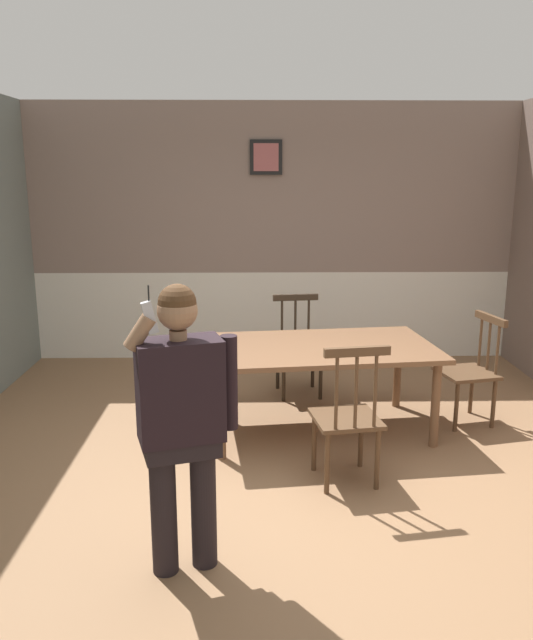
{
  "coord_description": "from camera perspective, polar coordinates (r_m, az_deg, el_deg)",
  "views": [
    {
      "loc": [
        -0.21,
        -4.13,
        2.12
      ],
      "look_at": [
        -0.14,
        -0.46,
        1.26
      ],
      "focal_mm": 35.62,
      "sensor_mm": 36.0,
      "label": 1
    }
  ],
  "objects": [
    {
      "name": "chair_by_doorway",
      "position": [
        4.43,
        7.3,
        -8.6
      ],
      "size": [
        0.5,
        0.5,
        1.03
      ],
      "rotation": [
        0.0,
        0.0,
        0.16
      ],
      "color": "#513823",
      "rests_on": "ground_plane"
    },
    {
      "name": "person_figure",
      "position": [
        3.36,
        -7.6,
        -8.24
      ],
      "size": [
        0.56,
        0.36,
        1.59
      ],
      "rotation": [
        0.0,
        0.0,
        3.44
      ],
      "color": "black",
      "rests_on": "ground_plane"
    },
    {
      "name": "chair_near_window",
      "position": [
        6.18,
        2.86,
        -2.42
      ],
      "size": [
        0.5,
        0.5,
        0.95
      ],
      "rotation": [
        0.0,
        0.0,
        3.26
      ],
      "color": "#2D2319",
      "rests_on": "ground_plane"
    },
    {
      "name": "ground_plane",
      "position": [
        4.65,
        1.64,
        -14.02
      ],
      "size": [
        6.81,
        6.81,
        0.0
      ],
      "primitive_type": "plane",
      "color": "#846042"
    },
    {
      "name": "room_back_partition",
      "position": [
        7.27,
        0.55,
        7.34
      ],
      "size": [
        5.54,
        0.17,
        2.88
      ],
      "color": "gray",
      "rests_on": "ground_plane"
    },
    {
      "name": "chair_at_table_head",
      "position": [
        5.72,
        17.82,
        -4.34
      ],
      "size": [
        0.52,
        0.52,
        0.94
      ],
      "rotation": [
        0.0,
        0.0,
        1.79
      ],
      "color": "#513823",
      "rests_on": "ground_plane"
    },
    {
      "name": "dining_table",
      "position": [
        5.24,
        4.73,
        -3.06
      ],
      "size": [
        1.99,
        1.3,
        0.74
      ],
      "rotation": [
        0.0,
        0.0,
        0.11
      ],
      "color": "brown",
      "rests_on": "ground_plane"
    }
  ]
}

